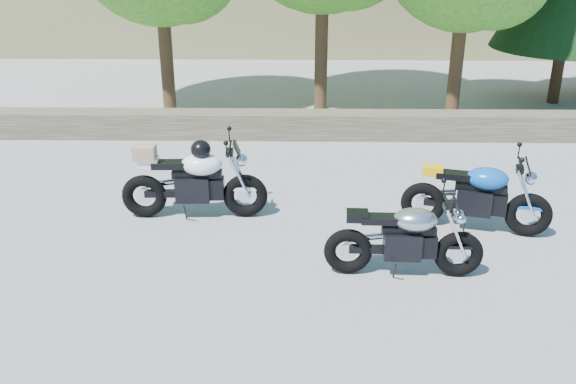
# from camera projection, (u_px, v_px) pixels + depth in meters

# --- Properties ---
(ground) EXTENTS (90.00, 90.00, 0.00)m
(ground) POSITION_uv_depth(u_px,v_px,m) (269.00, 285.00, 7.41)
(ground) COLOR gray
(ground) RESTS_ON ground
(stone_wall) EXTENTS (22.00, 0.55, 0.50)m
(stone_wall) POSITION_uv_depth(u_px,v_px,m) (282.00, 125.00, 12.38)
(stone_wall) COLOR #453E2E
(stone_wall) RESTS_ON ground
(silver_bike) EXTENTS (1.87, 0.59, 0.94)m
(silver_bike) POSITION_uv_depth(u_px,v_px,m) (405.00, 240.00, 7.47)
(silver_bike) COLOR black
(silver_bike) RESTS_ON ground
(white_bike) EXTENTS (2.06, 0.65, 1.14)m
(white_bike) POSITION_uv_depth(u_px,v_px,m) (193.00, 180.00, 8.92)
(white_bike) COLOR black
(white_bike) RESTS_ON ground
(blue_bike) EXTENTS (1.96, 0.75, 1.00)m
(blue_bike) POSITION_uv_depth(u_px,v_px,m) (477.00, 197.00, 8.56)
(blue_bike) COLOR black
(blue_bike) RESTS_ON ground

